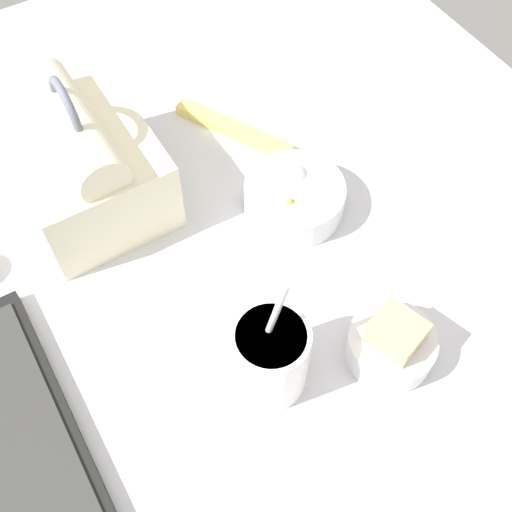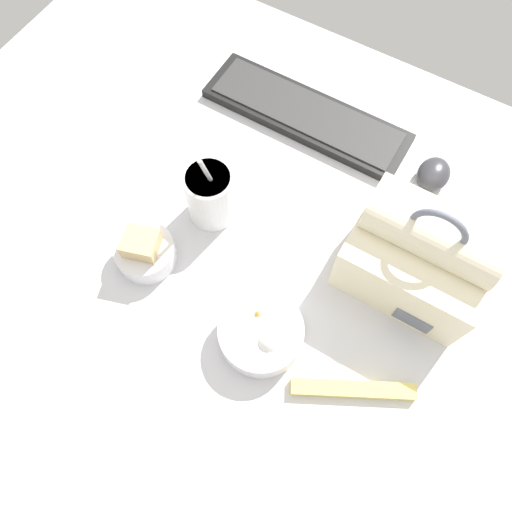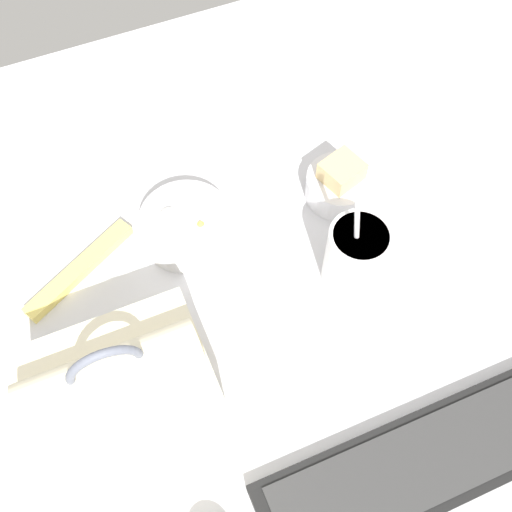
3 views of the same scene
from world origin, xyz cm
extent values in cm
cube|color=silver|center=(0.00, 0.00, 1.00)|extent=(140.00, 110.00, 2.00)
cube|color=black|center=(-6.20, 31.81, 2.90)|extent=(40.56, 11.66, 1.80)
cube|color=#333333|center=(-6.20, 31.81, 3.95)|extent=(37.32, 9.56, 0.30)
cube|color=#EFE5C1|center=(23.92, 11.73, 7.69)|extent=(21.32, 16.90, 11.38)
cylinder|color=#EFE5C1|center=(23.92, 11.73, 15.10)|extent=(20.26, 6.26, 6.26)
cube|color=slate|center=(27.65, 3.18, 5.13)|extent=(5.97, 0.30, 3.41)
torus|color=slate|center=(23.92, 11.73, 17.92)|extent=(8.46, 1.00, 8.46)
cylinder|color=white|center=(-10.55, 5.10, 7.48)|extent=(8.28, 8.28, 10.97)
cylinder|color=orange|center=(-10.55, 5.10, 12.67)|extent=(7.28, 7.28, 0.60)
cylinder|color=silver|center=(-9.93, 4.69, 14.15)|extent=(0.70, 3.73, 12.41)
cylinder|color=silver|center=(-15.14, -8.24, 4.11)|extent=(10.01, 10.01, 4.21)
cube|color=tan|center=(-15.14, -8.24, 6.43)|extent=(6.78, 6.46, 5.90)
cylinder|color=silver|center=(8.38, -10.30, 4.27)|extent=(13.24, 13.24, 4.54)
ellipsoid|color=white|center=(10.36, -11.29, 5.71)|extent=(3.60, 3.60, 4.24)
cone|color=#EFBC47|center=(6.72, -8.45, 5.52)|extent=(5.98, 5.98, 3.86)
sphere|color=#4C5623|center=(8.80, -14.32, 4.38)|extent=(1.59, 1.59, 1.59)
sphere|color=#4C5623|center=(9.36, -13.55, 4.38)|extent=(1.59, 1.59, 1.59)
cube|color=#EFD666|center=(24.57, -10.29, 2.80)|extent=(17.72, 10.98, 1.60)
camera|label=1|loc=(-34.00, 20.86, 70.80)|focal=45.00mm
camera|label=2|loc=(18.31, -28.46, 79.69)|focal=35.00mm
camera|label=3|loc=(18.33, 39.22, 82.30)|focal=45.00mm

